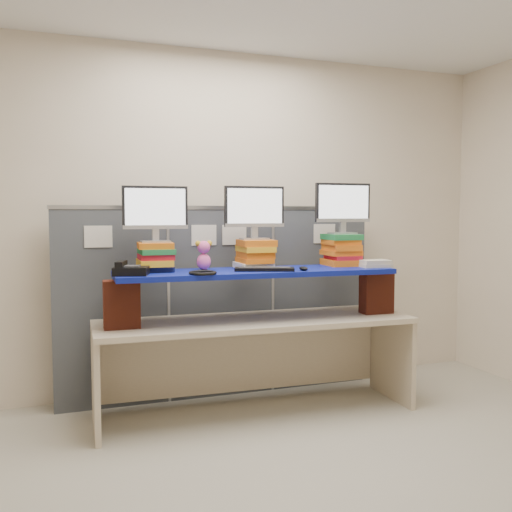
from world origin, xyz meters
name	(u,v)px	position (x,y,z in m)	size (l,w,h in m)	color
room	(322,227)	(0.00, 0.00, 1.40)	(5.00, 4.00, 2.80)	beige
cubicle_partition	(222,301)	(0.00, 1.78, 0.77)	(2.60, 0.06, 1.53)	#42474E
desk	(256,338)	(0.11, 1.28, 0.56)	(2.33, 0.77, 0.70)	beige
brick_pier_left	(122,304)	(-0.85, 1.27, 0.86)	(0.24, 0.13, 0.32)	maroon
brick_pier_right	(376,292)	(1.07, 1.19, 0.86)	(0.24, 0.13, 0.32)	maroon
blue_board	(256,272)	(0.11, 1.28, 1.04)	(2.01, 0.50, 0.04)	navy
book_stack_left	(156,257)	(-0.59, 1.43, 1.16)	(0.26, 0.31, 0.20)	#101849
book_stack_center	(255,254)	(0.15, 1.40, 1.17)	(0.27, 0.30, 0.21)	white
book_stack_right	(341,250)	(0.86, 1.38, 1.18)	(0.26, 0.31, 0.25)	orange
monitor_left	(155,210)	(-0.59, 1.43, 1.49)	(0.46, 0.14, 0.40)	#ACACB1
monitor_center	(254,209)	(0.14, 1.40, 1.50)	(0.46, 0.14, 0.40)	#ACACB1
monitor_right	(343,205)	(0.86, 1.37, 1.53)	(0.46, 0.14, 0.40)	#ACACB1
keyboard	(264,269)	(0.14, 1.19, 1.08)	(0.44, 0.28, 0.03)	black
mouse	(303,268)	(0.41, 1.11, 1.08)	(0.05, 0.10, 0.03)	black
desk_phone	(130,270)	(-0.79, 1.23, 1.10)	(0.27, 0.25, 0.09)	black
headset	(203,273)	(-0.33, 1.11, 1.07)	(0.19, 0.19, 0.02)	black
plush_toy	(204,255)	(-0.24, 1.41, 1.17)	(0.12, 0.09, 0.21)	pink
binder_stack	(374,263)	(1.04, 1.18, 1.09)	(0.24, 0.19, 0.05)	beige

